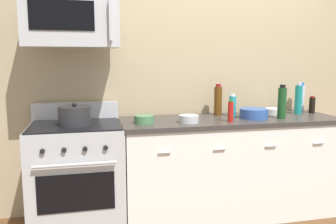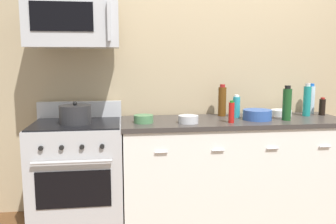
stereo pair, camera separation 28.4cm
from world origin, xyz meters
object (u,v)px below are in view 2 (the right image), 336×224
bottle_sparkling_teal (307,101)px  bowl_blue_mixing (257,114)px  bowl_green_glaze (144,119)px  bottle_water_clear (311,99)px  bowl_white_ceramic (281,112)px  bowl_steel_prep (188,119)px  bottle_wine_amber (222,101)px  range_oven (78,174)px  bottle_hot_sauce_red (231,112)px  bottle_soy_sauce_dark (322,107)px  bottle_wine_green (287,104)px  microwave (73,23)px  bottle_dish_soap (236,107)px  stockpot (75,114)px

bottle_sparkling_teal → bowl_blue_mixing: 0.57m
bottle_sparkling_teal → bowl_blue_mixing: (-0.55, -0.14, -0.10)m
bowl_green_glaze → bottle_water_clear: bearing=10.2°
bottle_water_clear → bowl_white_ceramic: 0.38m
bowl_steel_prep → bowl_blue_mixing: (0.64, 0.08, 0.01)m
bottle_water_clear → bowl_steel_prep: bearing=-164.5°
bottle_wine_amber → range_oven: bearing=-171.7°
bottle_hot_sauce_red → bottle_soy_sauce_dark: bearing=16.1°
bottle_wine_amber → bottle_wine_green: bottle_wine_green is taller
microwave → bowl_blue_mixing: 1.77m
bottle_wine_amber → bowl_steel_prep: bottle_wine_amber is taller
bottle_wine_amber → bowl_blue_mixing: (0.25, -0.25, -0.10)m
bottle_hot_sauce_red → bowl_green_glaze: bearing=172.3°
bowl_green_glaze → microwave: bearing=168.1°
bottle_water_clear → bottle_sparkling_teal: bottle_sparkling_teal is taller
bottle_wine_green → bowl_white_ceramic: 0.28m
bottle_wine_green → bowl_green_glaze: bearing=178.3°
bottle_hot_sauce_red → bottle_water_clear: bearing=23.1°
bottle_wine_amber → bottle_sparkling_teal: (0.80, -0.11, 0.00)m
bottle_dish_soap → bowl_blue_mixing: size_ratio=0.83×
bottle_wine_amber → stockpot: (-1.33, -0.25, -0.06)m
bottle_soy_sauce_dark → bowl_blue_mixing: size_ratio=0.68×
microwave → stockpot: (-0.00, -0.10, -0.75)m
bottle_wine_green → bowl_white_ceramic: (0.07, 0.25, -0.12)m
bottle_wine_green → bowl_steel_prep: bearing=-178.6°
bottle_wine_amber → stockpot: size_ratio=1.15×
bottle_soy_sauce_dark → bowl_steel_prep: 1.39m
bottle_dish_soap → range_oven: bearing=-176.1°
bottle_wine_green → bottle_dish_soap: size_ratio=1.46×
bottle_wine_amber → bottle_water_clear: 0.92m
bottle_wine_amber → bowl_white_ceramic: (0.57, -0.06, -0.11)m
microwave → bowl_white_ceramic: 2.06m
bottle_wine_green → bottle_wine_amber: bearing=148.2°
bowl_steel_prep → range_oven: bearing=171.9°
bottle_soy_sauce_dark → bottle_dish_soap: size_ratio=0.81×
bottle_dish_soap → bowl_steel_prep: (-0.50, -0.23, -0.07)m
bowl_green_glaze → bottle_soy_sauce_dark: bearing=6.2°
bottle_wine_green → bowl_steel_prep: bottle_wine_green is taller
range_oven → bottle_wine_amber: size_ratio=3.55×
bowl_blue_mixing → bowl_green_glaze: 1.02m
bottle_soy_sauce_dark → bowl_steel_prep: bottle_soy_sauce_dark is taller
bottle_soy_sauce_dark → bowl_green_glaze: bearing=-173.8°
bottle_sparkling_teal → bottle_dish_soap: bearing=179.2°
bottle_dish_soap → bottle_wine_green: bearing=-28.4°
bottle_dish_soap → bowl_white_ceramic: 0.47m
bottle_water_clear → stockpot: (-2.25, -0.28, -0.06)m
range_oven → bowl_white_ceramic: range_oven is taller
microwave → bottle_water_clear: bearing=4.7°
microwave → bottle_wine_green: bearing=-4.9°
stockpot → bottle_sparkling_teal: bearing=3.8°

